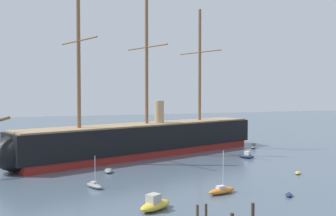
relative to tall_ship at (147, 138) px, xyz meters
The scene contains 14 objects.
tall_ship is the anchor object (origin of this frame).
motorboat_foreground_left 39.19m from the tall_ship, 107.06° to the right, with size 4.95×3.90×1.93m.
dinghy_foreground_right 38.96m from the tall_ship, 79.82° to the right, with size 1.89×2.10×0.47m.
sailboat_near_centre 34.05m from the tall_ship, 91.20° to the right, with size 4.62×2.25×5.78m.
sailboat_mid_left 29.42m from the tall_ship, 123.19° to the right, with size 2.35×3.70×4.64m.
dinghy_mid_right 32.74m from the tall_ship, 57.92° to the right, with size 1.90×1.90×0.44m.
dinghy_alongside_bow 19.26m from the tall_ship, 128.46° to the right, with size 1.84×3.10×0.69m.
motorboat_alongside_stern 21.44m from the tall_ship, 31.80° to the right, with size 2.85×3.81×1.48m.
motorboat_far_left 29.30m from the tall_ship, 168.99° to the left, with size 4.98×3.59×1.93m.
motorboat_far_right 27.56m from the tall_ship, ahead, with size 3.03×3.08×1.28m.
dinghy_distant_centre 16.40m from the tall_ship, 78.54° to the left, with size 2.61×1.14×0.62m.
mooring_piling_left_pair 44.27m from the tall_ship, 93.51° to the right, with size 0.36×0.36×1.71m, color #382B1E.
mooring_piling_right_pair 44.85m from the tall_ship, 101.85° to the right, with size 0.30×0.30×2.16m, color #4C3D2D.
mooring_piling_midwater 42.96m from the tall_ship, 99.92° to the right, with size 0.30×0.30×1.62m, color #423323.
Camera 1 is at (-26.00, -28.89, 13.56)m, focal length 41.16 mm.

